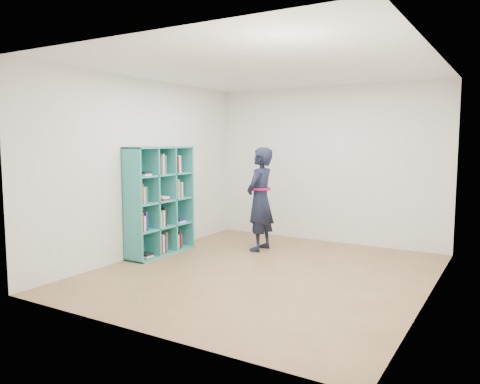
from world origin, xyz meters
The scene contains 9 objects.
floor centered at (0.00, 0.00, 0.00)m, with size 4.50×4.50×0.00m, color brown.
ceiling centered at (0.00, 0.00, 2.60)m, with size 4.50×4.50×0.00m, color white.
wall_left centered at (-2.00, 0.00, 1.30)m, with size 0.02×4.50×2.60m, color white.
wall_right centered at (2.00, 0.00, 1.30)m, with size 0.02×4.50×2.60m, color white.
wall_back centered at (0.00, 2.25, 1.30)m, with size 4.00×0.02×2.60m, color white.
wall_front centered at (0.00, -2.25, 1.30)m, with size 4.00×0.02×2.60m, color white.
bookshelf centered at (-1.84, 0.10, 0.80)m, with size 0.35×1.21×1.62m.
person centered at (-0.64, 1.08, 0.80)m, with size 0.39×0.59×1.60m.
smartphone centered at (-0.79, 1.16, 0.91)m, with size 0.04×0.10×0.14m.
Camera 1 is at (2.78, -5.24, 1.71)m, focal length 35.00 mm.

